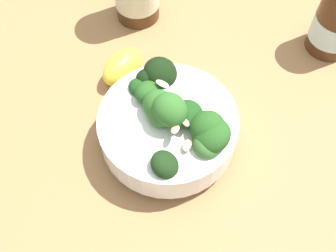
{
  "coord_description": "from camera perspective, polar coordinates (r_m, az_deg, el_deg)",
  "views": [
    {
      "loc": [
        7.93,
        -30.15,
        47.78
      ],
      "look_at": [
        3.67,
        -3.75,
        4.0
      ],
      "focal_mm": 43.71,
      "sensor_mm": 36.0,
      "label": 1
    }
  ],
  "objects": [
    {
      "name": "lemon_wedge",
      "position": [
        0.6,
        -6.36,
        8.22
      ],
      "size": [
        6.96,
        8.25,
        4.37
      ],
      "primitive_type": "ellipsoid",
      "rotation": [
        0.0,
        0.0,
        4.23
      ],
      "color": "yellow",
      "rests_on": "ground_plane"
    },
    {
      "name": "bowl_of_broccoli",
      "position": [
        0.51,
        0.3,
        0.29
      ],
      "size": [
        17.85,
        18.14,
        10.91
      ],
      "color": "white",
      "rests_on": "ground_plane"
    },
    {
      "name": "ground_plane",
      "position": [
        0.58,
        -2.97,
        0.66
      ],
      "size": [
        62.58,
        62.58,
        3.42
      ],
      "primitive_type": "cube",
      "color": "#996D42"
    }
  ]
}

